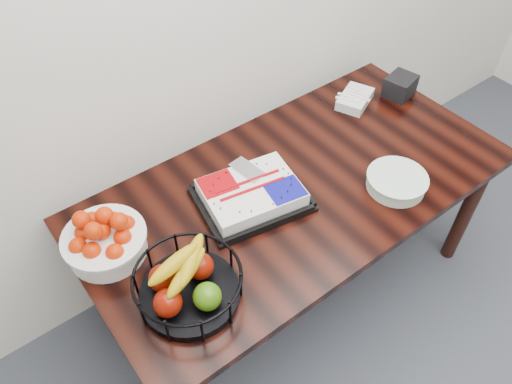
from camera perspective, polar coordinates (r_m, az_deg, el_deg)
table at (r=2.11m, az=4.59°, el=-0.76°), size 1.80×0.90×0.75m
cake_tray at (r=1.95m, az=-0.54°, el=-0.29°), size 0.47×0.40×0.09m
tangerine_bowl at (r=1.84m, az=-16.99°, el=-4.98°), size 0.30×0.30×0.19m
fruit_basket at (r=1.67m, az=-7.76°, el=-10.30°), size 0.36×0.36×0.19m
plate_stack at (r=2.09m, az=15.76°, el=1.13°), size 0.25×0.25×0.06m
fork_bag at (r=2.48m, az=11.25°, el=10.44°), size 0.23×0.20×0.06m
napkin_box at (r=2.58m, az=16.15°, el=11.57°), size 0.16×0.15×0.10m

